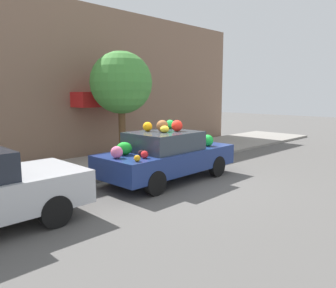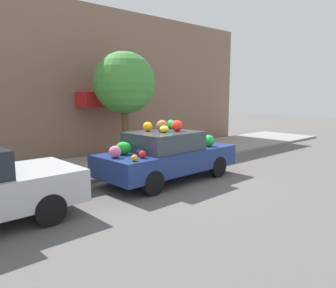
# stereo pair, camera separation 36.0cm
# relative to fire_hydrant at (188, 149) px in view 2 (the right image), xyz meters

# --- Properties ---
(ground_plane) EXTENTS (60.00, 60.00, 0.00)m
(ground_plane) POSITION_rel_fire_hydrant_xyz_m (-2.29, -1.46, -0.45)
(ground_plane) COLOR #565451
(sidewalk_curb) EXTENTS (24.00, 3.20, 0.10)m
(sidewalk_curb) POSITION_rel_fire_hydrant_xyz_m (-2.29, 1.24, -0.40)
(sidewalk_curb) COLOR gray
(sidewalk_curb) RESTS_ON ground
(building_facade) EXTENTS (18.00, 1.20, 5.72)m
(building_facade) POSITION_rel_fire_hydrant_xyz_m (-2.25, 3.47, 2.39)
(building_facade) COLOR #846651
(building_facade) RESTS_ON ground
(street_tree) EXTENTS (2.13, 2.13, 3.73)m
(street_tree) POSITION_rel_fire_hydrant_xyz_m (-1.68, 1.46, 2.30)
(street_tree) COLOR brown
(street_tree) RESTS_ON sidewalk_curb
(fire_hydrant) EXTENTS (0.20, 0.20, 0.70)m
(fire_hydrant) POSITION_rel_fire_hydrant_xyz_m (0.00, 0.00, 0.00)
(fire_hydrant) COLOR red
(fire_hydrant) RESTS_ON sidewalk_curb
(art_car) EXTENTS (4.10, 1.82, 1.68)m
(art_car) POSITION_rel_fire_hydrant_xyz_m (-2.31, -1.43, 0.28)
(art_car) COLOR navy
(art_car) RESTS_ON ground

